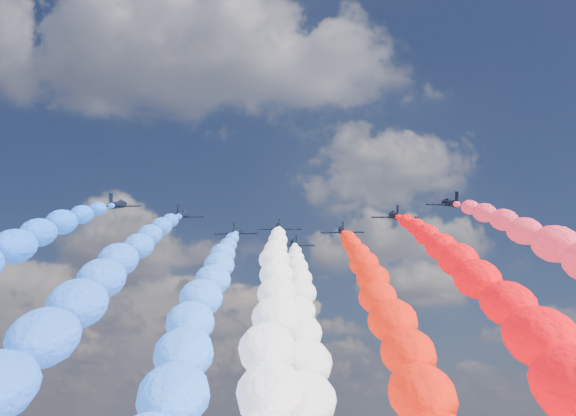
{
  "coord_description": "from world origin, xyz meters",
  "views": [
    {
      "loc": [
        -0.21,
        -132.41,
        53.35
      ],
      "look_at": [
        0.0,
        4.0,
        93.94
      ],
      "focal_mm": 47.45,
      "sensor_mm": 36.0,
      "label": 1
    }
  ],
  "objects": [
    {
      "name": "jet_2",
      "position": [
        -10.13,
        14.09,
        91.94
      ],
      "size": [
        9.24,
        12.14,
        6.01
      ],
      "primitive_type": null,
      "rotation": [
        0.32,
        0.0,
        -0.06
      ],
      "color": "black"
    },
    {
      "name": "trail_1",
      "position": [
        -19.47,
        -58.88,
        64.43
      ],
      "size": [
        6.77,
        119.52,
        58.71
      ],
      "primitive_type": null,
      "color": "blue"
    },
    {
      "name": "jet_7",
      "position": [
        28.37,
        -5.63,
        91.94
      ],
      "size": [
        9.08,
        12.03,
        6.01
      ],
      "primitive_type": null,
      "rotation": [
        0.32,
        0.0,
        0.05
      ],
      "color": "black"
    },
    {
      "name": "trail_3",
      "position": [
        -1.72,
        -50.34,
        64.43
      ],
      "size": [
        6.77,
        119.52,
        58.71
      ],
      "primitive_type": null,
      "color": "white"
    },
    {
      "name": "jet_6",
      "position": [
        19.68,
        2.27,
        91.94
      ],
      "size": [
        8.61,
        11.69,
        6.01
      ],
      "primitive_type": null,
      "rotation": [
        0.32,
        0.0,
        -0.01
      ],
      "color": "black"
    },
    {
      "name": "jet_5",
      "position": [
        10.73,
        13.16,
        91.94
      ],
      "size": [
        8.87,
        11.88,
        6.01
      ],
      "primitive_type": null,
      "rotation": [
        0.32,
        0.0,
        -0.03
      ],
      "color": "black"
    },
    {
      "name": "trail_5",
      "position": [
        10.73,
        -47.8,
        64.43
      ],
      "size": [
        6.77,
        119.52,
        58.71
      ],
      "primitive_type": null,
      "color": "red"
    },
    {
      "name": "jet_1",
      "position": [
        -19.47,
        2.08,
        91.94
      ],
      "size": [
        9.1,
        12.04,
        6.01
      ],
      "primitive_type": null,
      "rotation": [
        0.32,
        0.0,
        -0.05
      ],
      "color": "black"
    },
    {
      "name": "trail_6",
      "position": [
        19.68,
        -58.69,
        64.43
      ],
      "size": [
        6.77,
        119.52,
        58.71
      ],
      "primitive_type": null,
      "color": "#EE040D"
    },
    {
      "name": "jet_4",
      "position": [
        1.41,
        23.73,
        91.94
      ],
      "size": [
        9.29,
        12.17,
        6.01
      ],
      "primitive_type": null,
      "rotation": [
        0.32,
        0.0,
        0.07
      ],
      "color": "black"
    },
    {
      "name": "trail_4",
      "position": [
        1.41,
        -37.24,
        64.43
      ],
      "size": [
        6.77,
        119.52,
        58.71
      ],
      "primitive_type": null,
      "color": "silver"
    },
    {
      "name": "trail_2",
      "position": [
        -10.13,
        -46.87,
        64.43
      ],
      "size": [
        6.77,
        119.52,
        58.71
      ],
      "primitive_type": null,
      "color": "blue"
    },
    {
      "name": "jet_0",
      "position": [
        -29.97,
        -4.62,
        91.94
      ],
      "size": [
        9.22,
        12.13,
        6.01
      ],
      "primitive_type": null,
      "rotation": [
        0.32,
        0.0,
        -0.06
      ],
      "color": "black"
    },
    {
      "name": "jet_3",
      "position": [
        -1.72,
        10.62,
        91.94
      ],
      "size": [
        8.63,
        11.7,
        6.01
      ],
      "primitive_type": null,
      "rotation": [
        0.32,
        0.0,
        0.01
      ],
      "color": "black"
    }
  ]
}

